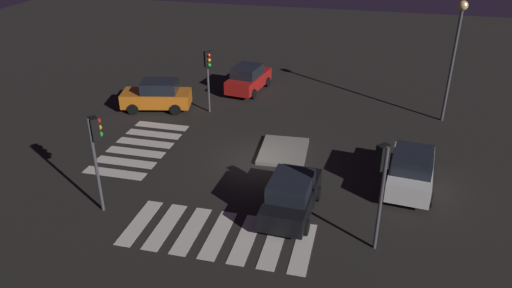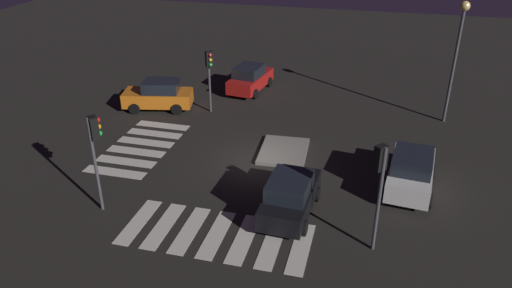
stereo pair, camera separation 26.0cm
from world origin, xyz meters
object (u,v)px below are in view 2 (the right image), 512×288
(car_red, at_px, (250,79))
(car_white, at_px, (411,171))
(car_black, at_px, (290,196))
(car_orange, at_px, (159,95))
(traffic_island, at_px, (284,151))
(street_lamp, at_px, (458,41))
(traffic_light_south, at_px, (210,67))
(traffic_light_north, at_px, (379,173))
(traffic_light_east, at_px, (95,141))

(car_red, xyz_separation_m, car_white, (10.65, 10.58, 0.03))
(car_black, distance_m, car_orange, 14.04)
(traffic_island, relative_size, car_white, 0.74)
(car_black, height_order, car_orange, car_orange)
(car_red, height_order, car_white, car_white)
(traffic_island, xyz_separation_m, street_lamp, (-6.52, 8.60, 4.84))
(car_orange, distance_m, street_lamp, 18.20)
(traffic_light_south, bearing_deg, car_black, -2.64)
(car_orange, bearing_deg, traffic_light_south, 171.87)
(car_white, bearing_deg, traffic_island, 77.99)
(car_white, bearing_deg, traffic_light_south, 68.03)
(car_red, distance_m, car_white, 15.01)
(car_red, bearing_deg, car_orange, 142.14)
(car_white, relative_size, traffic_light_north, 1.05)
(traffic_island, xyz_separation_m, car_white, (2.06, 6.38, 0.86))
(traffic_island, height_order, car_white, car_white)
(car_red, bearing_deg, traffic_light_east, 179.94)
(car_red, distance_m, street_lamp, 13.56)
(car_red, distance_m, traffic_light_south, 5.00)
(car_red, xyz_separation_m, traffic_light_east, (15.66, -2.30, 2.38))
(traffic_light_east, bearing_deg, car_red, 34.20)
(traffic_light_north, xyz_separation_m, traffic_light_east, (0.20, -11.34, -0.04))
(car_orange, distance_m, traffic_light_south, 4.01)
(car_black, relative_size, traffic_light_east, 1.00)
(car_orange, height_order, traffic_light_east, traffic_light_east)
(traffic_light_north, height_order, street_lamp, street_lamp)
(traffic_island, distance_m, car_black, 5.71)
(car_red, xyz_separation_m, car_orange, (4.60, -4.79, 0.01))
(car_orange, xyz_separation_m, traffic_light_north, (10.86, 13.83, 2.40))
(car_black, distance_m, street_lamp, 14.56)
(street_lamp, bearing_deg, car_black, -30.98)
(traffic_light_south, bearing_deg, traffic_island, 14.39)
(car_white, relative_size, traffic_light_east, 1.06)
(traffic_island, relative_size, street_lamp, 0.48)
(traffic_light_south, xyz_separation_m, traffic_light_north, (11.12, 10.40, 0.32))
(car_orange, relative_size, traffic_light_east, 1.06)
(car_white, distance_m, traffic_light_north, 5.58)
(car_red, height_order, car_black, car_red)
(traffic_light_south, bearing_deg, traffic_light_east, -42.90)
(traffic_island, distance_m, traffic_light_east, 10.12)
(car_red, height_order, street_lamp, street_lamp)
(car_red, distance_m, traffic_light_east, 16.00)
(traffic_island, bearing_deg, traffic_light_south, -127.41)
(car_orange, distance_m, traffic_light_east, 11.58)
(car_white, height_order, traffic_light_east, traffic_light_east)
(car_red, relative_size, car_white, 0.97)
(traffic_island, bearing_deg, traffic_light_east, -42.52)
(car_black, relative_size, street_lamp, 0.61)
(car_black, xyz_separation_m, traffic_light_south, (-9.72, -6.95, 2.10))
(traffic_island, distance_m, car_red, 9.59)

